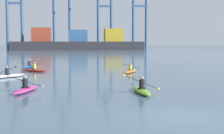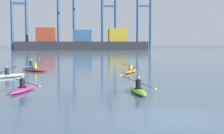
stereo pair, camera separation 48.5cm
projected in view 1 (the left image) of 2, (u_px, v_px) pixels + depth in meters
name	position (u px, v px, depth m)	size (l,w,h in m)	color
ground_plane	(184.00, 118.00, 12.09)	(800.00, 800.00, 0.00)	slate
container_barge	(78.00, 43.00, 130.91)	(52.47, 9.80, 8.89)	#28282D
gantry_crane_west	(14.00, 11.00, 133.01)	(7.09, 17.90, 33.06)	#335684
gantry_crane_west_mid	(62.00, 7.00, 143.55)	(8.13, 19.07, 38.77)	#335684
gantry_crane_east_mid	(105.00, 14.00, 144.01)	(7.08, 17.82, 30.31)	#335684
gantry_crane_east	(140.00, 14.00, 147.02)	(7.15, 14.80, 33.42)	#335684
kayak_magenta	(26.00, 89.00, 18.58)	(2.18, 3.45, 0.96)	#C13384
kayak_lime	(141.00, 90.00, 18.19)	(2.16, 3.41, 1.09)	#7ABC2D
kayak_white	(8.00, 75.00, 26.31)	(2.67, 2.97, 0.99)	silver
kayak_red	(34.00, 70.00, 31.82)	(3.03, 2.59, 0.95)	red
kayak_blue	(30.00, 66.00, 36.88)	(2.14, 3.45, 1.04)	#2856B2
kayak_orange	(131.00, 71.00, 30.75)	(2.04, 3.32, 0.96)	orange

